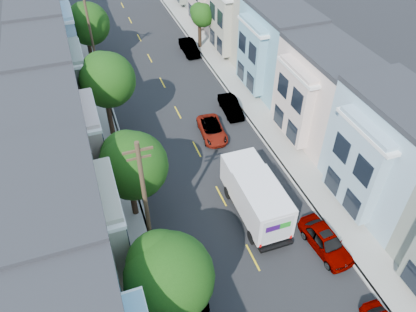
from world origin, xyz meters
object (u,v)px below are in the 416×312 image
utility_pole_far (90,31)px  parked_right_c (231,107)px  fedex_truck (256,195)px  tree_c (132,166)px  tree_far_r (202,16)px  parked_left_c (185,279)px  tree_d (106,80)px  parked_right_d (189,47)px  utility_pole_near (146,209)px  parked_right_b (326,241)px  tree_b (167,278)px  lead_sedan (212,130)px  parked_left_d (144,164)px  tree_e (88,24)px

utility_pole_far → parked_right_c: (11.20, -11.73, -4.47)m
fedex_truck → tree_c: bearing=160.6°
tree_far_r → parked_left_c: 33.59m
tree_d → fedex_truck: tree_d is taller
utility_pole_far → fedex_truck: bearing=-71.9°
parked_right_d → utility_pole_near: bearing=-111.3°
utility_pole_near → parked_left_c: (1.40, -2.52, -4.40)m
parked_right_c → parked_right_d: parked_right_d is taller
tree_far_r → utility_pole_near: 31.67m
fedex_truck → parked_right_b: bearing=-54.1°
tree_d → tree_far_r: tree_d is taller
parked_left_c → parked_right_b: 9.81m
tree_b → parked_right_c: 22.33m
utility_pole_far → tree_b: bearing=-90.0°
lead_sedan → parked_right_b: 14.62m
tree_far_r → parked_left_d: size_ratio=1.34×
tree_e → utility_pole_far: size_ratio=0.70×
lead_sedan → parked_right_b: parked_right_b is taller
tree_c → utility_pole_near: size_ratio=0.71×
utility_pole_near → parked_left_d: size_ratio=2.46×
parked_left_c → parked_right_c: (9.80, 16.79, -0.07)m
tree_b → tree_c: tree_b is taller
parked_left_c → parked_left_d: parked_left_c is taller
utility_pole_far → parked_left_c: 28.89m
tree_far_r → parked_left_d: 23.29m
tree_far_r → parked_right_c: size_ratio=1.32×
tree_e → lead_sedan: (8.25, -17.91, -3.96)m
tree_d → utility_pole_far: utility_pole_far is taller
utility_pole_far → parked_right_d: utility_pole_far is taller
tree_e → tree_far_r: (13.19, -0.57, -0.61)m
utility_pole_far → parked_right_c: utility_pole_far is taller
utility_pole_near → parked_right_b: size_ratio=2.12×
tree_e → parked_right_c: 19.17m
parked_right_d → parked_right_c: bearing=-89.3°
tree_far_r → fedex_truck: 27.74m
tree_d → utility_pole_near: 14.66m
parked_right_c → parked_left_d: bearing=-148.4°
tree_d → tree_far_r: 19.39m
tree_c → parked_left_c: size_ratio=1.56×
parked_left_c → parked_right_d: parked_left_c is taller
parked_left_c → parked_left_d: bearing=88.2°
tree_c → parked_right_d: (11.20, 23.29, -3.95)m
parked_left_d → tree_d: bearing=101.9°
parked_left_d → parked_right_d: 21.19m
tree_c → parked_right_c: tree_c is taller
tree_b → parked_right_b: 12.03m
parked_left_c → parked_right_d: 31.81m
parked_right_b → tree_e: bearing=104.4°
tree_far_r → fedex_truck: bearing=-100.9°
fedex_truck → parked_right_d: (3.22, 26.14, -1.17)m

